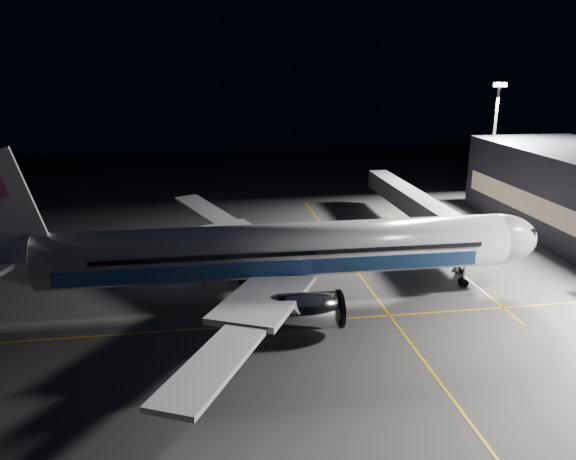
# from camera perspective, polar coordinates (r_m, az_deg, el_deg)

# --- Properties ---
(ground) EXTENTS (200.00, 200.00, 0.00)m
(ground) POSITION_cam_1_polar(r_m,az_deg,el_deg) (59.92, -0.73, -6.87)
(ground) COLOR #4C4C4F
(ground) RESTS_ON ground
(guide_line_main) EXTENTS (0.25, 80.00, 0.01)m
(guide_line_main) POSITION_cam_1_polar(r_m,az_deg,el_deg) (62.00, 8.51, -6.22)
(guide_line_main) COLOR gold
(guide_line_main) RESTS_ON ground
(guide_line_cross) EXTENTS (70.00, 0.25, 0.01)m
(guide_line_cross) POSITION_cam_1_polar(r_m,az_deg,el_deg) (54.55, 0.17, -9.39)
(guide_line_cross) COLOR gold
(guide_line_cross) RESTS_ON ground
(guide_line_side) EXTENTS (0.25, 40.00, 0.01)m
(guide_line_side) POSITION_cam_1_polar(r_m,az_deg,el_deg) (74.81, 15.08, -2.52)
(guide_line_side) COLOR gold
(guide_line_side) RESTS_ON ground
(airliner) EXTENTS (61.48, 54.22, 16.64)m
(airliner) POSITION_cam_1_polar(r_m,az_deg,el_deg) (57.89, -1.81, -2.26)
(airliner) COLOR silver
(airliner) RESTS_ON ground
(jet_bridge) EXTENTS (3.60, 34.40, 6.30)m
(jet_bridge) POSITION_cam_1_polar(r_m,az_deg,el_deg) (80.59, 13.07, 2.43)
(jet_bridge) COLOR #B2B2B7
(jet_bridge) RESTS_ON ground
(floodlight_mast_north) EXTENTS (2.40, 0.68, 20.70)m
(floodlight_mast_north) POSITION_cam_1_polar(r_m,az_deg,el_deg) (99.24, 20.21, 9.10)
(floodlight_mast_north) COLOR #59595E
(floodlight_mast_north) RESTS_ON ground
(baggage_tug) EXTENTS (2.61, 2.11, 1.85)m
(baggage_tug) POSITION_cam_1_polar(r_m,az_deg,el_deg) (76.11, -11.39, -1.25)
(baggage_tug) COLOR black
(baggage_tug) RESTS_ON ground
(safety_cone_a) EXTENTS (0.38, 0.38, 0.57)m
(safety_cone_a) POSITION_cam_1_polar(r_m,az_deg,el_deg) (69.55, 0.13, -3.16)
(safety_cone_a) COLOR #D84E09
(safety_cone_a) RESTS_ON ground
(safety_cone_b) EXTENTS (0.43, 0.43, 0.65)m
(safety_cone_b) POSITION_cam_1_polar(r_m,az_deg,el_deg) (66.78, 3.58, -4.03)
(safety_cone_b) COLOR #D84E09
(safety_cone_b) RESTS_ON ground
(safety_cone_c) EXTENTS (0.42, 0.42, 0.63)m
(safety_cone_c) POSITION_cam_1_polar(r_m,az_deg,el_deg) (63.99, -8.52, -5.16)
(safety_cone_c) COLOR #D84E09
(safety_cone_c) RESTS_ON ground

